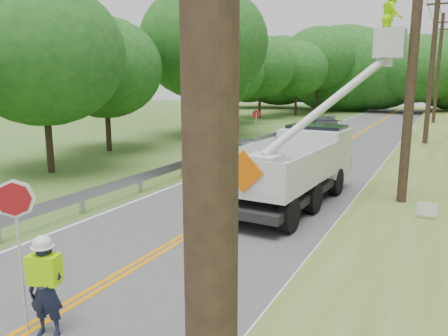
% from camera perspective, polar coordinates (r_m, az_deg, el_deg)
% --- Properties ---
extents(ground, '(140.00, 140.00, 0.00)m').
position_cam_1_polar(ground, '(9.53, -17.21, -15.41)').
color(ground, '#485D23').
rests_on(ground, ground).
extents(road, '(7.20, 96.00, 0.03)m').
position_cam_1_polar(road, '(21.32, 9.79, -0.12)').
color(road, '#434345').
rests_on(road, ground).
extents(guardrail, '(0.18, 48.00, 0.77)m').
position_cam_1_polar(guardrail, '(23.50, 1.10, 2.46)').
color(guardrail, '#9FA3A7').
rests_on(guardrail, ground).
extents(utility_poles, '(1.60, 43.30, 10.00)m').
position_cam_1_polar(utility_poles, '(23.05, 24.87, 13.02)').
color(utility_poles, black).
rests_on(utility_poles, ground).
extents(treeline_left, '(11.71, 58.05, 10.87)m').
position_cam_1_polar(treeline_left, '(40.22, 2.46, 13.70)').
color(treeline_left, '#332319').
rests_on(treeline_left, ground).
extents(treeline_horizon, '(56.50, 14.34, 12.06)m').
position_cam_1_polar(treeline_horizon, '(62.62, 21.51, 11.84)').
color(treeline_horizon, '#16481A').
rests_on(treeline_horizon, ground).
extents(flagger, '(1.04, 0.58, 2.65)m').
position_cam_1_polar(flagger, '(7.97, -22.31, -13.58)').
color(flagger, '#191E33').
rests_on(flagger, road).
extents(bucket_truck, '(4.61, 7.25, 6.95)m').
position_cam_1_polar(bucket_truck, '(15.78, 10.63, 1.60)').
color(bucket_truck, black).
rests_on(bucket_truck, road).
extents(suv_silver, '(2.96, 5.87, 1.59)m').
position_cam_1_polar(suv_silver, '(20.09, 2.53, 1.68)').
color(suv_silver, '#B6B8BE').
rests_on(suv_silver, road).
extents(suv_darkgrey, '(3.87, 5.86, 1.58)m').
position_cam_1_polar(suv_darkgrey, '(33.32, 12.84, 5.28)').
color(suv_darkgrey, '#3C4045').
rests_on(suv_darkgrey, road).
extents(stop_sign_permanent, '(0.42, 0.34, 2.43)m').
position_cam_1_polar(stop_sign_permanent, '(26.57, 4.21, 5.76)').
color(stop_sign_permanent, '#9FA3A7').
rests_on(stop_sign_permanent, ground).
extents(yard_sign, '(0.54, 0.05, 0.79)m').
position_cam_1_polar(yard_sign, '(13.81, 24.90, -5.00)').
color(yard_sign, white).
rests_on(yard_sign, ground).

